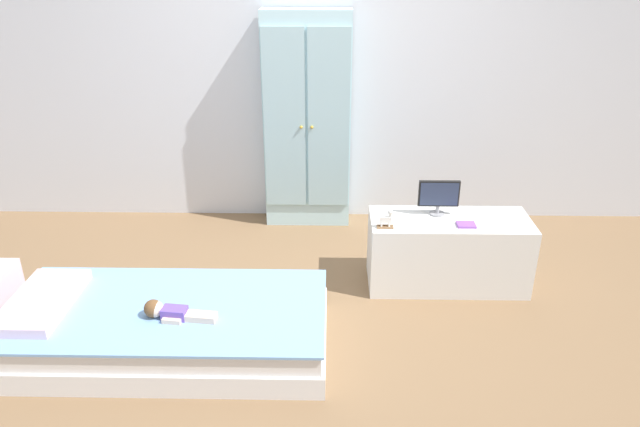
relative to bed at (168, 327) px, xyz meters
The scene contains 10 objects.
ground_plane 0.78m from the bed, 19.46° to the left, with size 10.00×10.00×0.02m, color brown.
back_wall 2.32m from the bed, 68.33° to the left, with size 6.40×0.05×2.70m, color silver.
bed is the anchor object (origin of this frame).
pillow 0.70m from the bed, behind, with size 0.32×0.61×0.06m, color silver.
doll 0.20m from the bed, 71.10° to the right, with size 0.39×0.14×0.10m.
wardrobe 1.95m from the bed, 66.88° to the left, with size 0.66×0.25×1.66m.
tv_stand 1.82m from the bed, 23.16° to the left, with size 1.02×0.42×0.47m, color silver.
tv_monitor 1.84m from the bed, 26.27° to the left, with size 0.26×0.10×0.23m.
rocking_horse_toy 1.43m from the bed, 25.05° to the left, with size 0.10×0.04×0.12m.
book_purple 1.88m from the bed, 19.51° to the left, with size 0.11×0.09×0.01m, color #8E51B2.
Camera 1 is at (0.17, -2.95, 2.06)m, focal length 32.91 mm.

